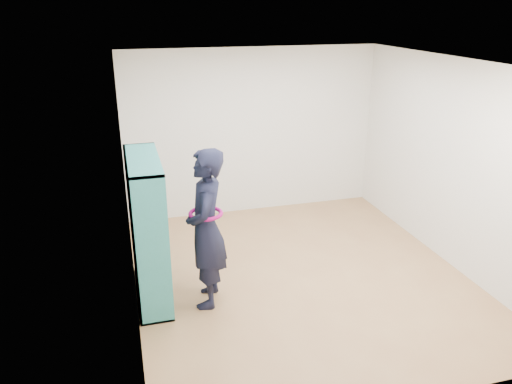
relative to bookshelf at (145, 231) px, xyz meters
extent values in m
plane|color=#9A6C46|center=(1.84, -0.07, -0.81)|extent=(4.50, 4.50, 0.00)
plane|color=white|center=(1.84, -0.07, 1.79)|extent=(4.50, 4.50, 0.00)
cube|color=silver|center=(-0.16, -0.07, 0.49)|extent=(0.02, 4.50, 2.60)
cube|color=silver|center=(3.84, -0.07, 0.49)|extent=(0.02, 4.50, 2.60)
cube|color=silver|center=(1.84, 2.18, 0.49)|extent=(4.00, 0.02, 2.60)
cube|color=silver|center=(1.84, -2.32, 0.49)|extent=(4.00, 0.02, 2.60)
cube|color=teal|center=(0.03, -0.60, 0.02)|extent=(0.36, 0.03, 1.66)
cube|color=teal|center=(0.03, 0.62, 0.02)|extent=(0.36, 0.03, 1.66)
cube|color=teal|center=(0.03, 0.01, -0.80)|extent=(0.36, 1.25, 0.03)
cube|color=teal|center=(0.03, 0.01, 0.84)|extent=(0.36, 1.25, 0.03)
cube|color=teal|center=(-0.14, 0.01, 0.02)|extent=(0.03, 1.25, 1.66)
cube|color=teal|center=(0.03, -0.19, 0.02)|extent=(0.34, 0.03, 1.61)
cube|color=teal|center=(0.03, 0.20, 0.02)|extent=(0.34, 0.03, 1.61)
cube|color=teal|center=(0.03, 0.01, -0.38)|extent=(0.34, 1.19, 0.03)
cube|color=teal|center=(0.03, 0.01, 0.02)|extent=(0.34, 1.19, 0.03)
cube|color=teal|center=(0.03, 0.01, 0.42)|extent=(0.34, 1.19, 0.03)
cube|color=beige|center=(0.05, -0.40, -0.74)|extent=(0.23, 0.15, 0.06)
cube|color=black|center=(0.06, -0.45, -0.26)|extent=(0.19, 0.17, 0.22)
cube|color=maroon|center=(0.06, -0.45, 0.17)|extent=(0.19, 0.17, 0.27)
cube|color=silver|center=(0.05, -0.40, 0.46)|extent=(0.23, 0.15, 0.06)
cube|color=navy|center=(0.06, -0.06, -0.64)|extent=(0.19, 0.17, 0.26)
cube|color=brown|center=(0.06, -0.06, -0.24)|extent=(0.19, 0.17, 0.26)
cube|color=#BFB28C|center=(0.05, 0.00, 0.08)|extent=(0.23, 0.15, 0.09)
cube|color=#26594C|center=(0.06, -0.06, 0.58)|extent=(0.19, 0.17, 0.28)
cube|color=beige|center=(0.06, 0.34, -0.64)|extent=(0.19, 0.17, 0.26)
cube|color=black|center=(0.05, 0.40, -0.34)|extent=(0.23, 0.15, 0.06)
cube|color=maroon|center=(0.06, 0.34, 0.17)|extent=(0.19, 0.17, 0.27)
cube|color=silver|center=(0.06, 0.34, 0.55)|extent=(0.19, 0.17, 0.24)
imported|color=black|center=(0.64, -0.32, 0.09)|extent=(0.58, 0.75, 1.81)
torus|color=#A00C67|center=(0.64, -0.32, 0.28)|extent=(0.45, 0.45, 0.04)
cube|color=silver|center=(0.50, -0.20, 0.21)|extent=(0.02, 0.10, 0.12)
cube|color=black|center=(0.50, -0.20, 0.21)|extent=(0.02, 0.10, 0.12)
camera|label=1|loc=(-0.16, -5.20, 2.39)|focal=35.00mm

